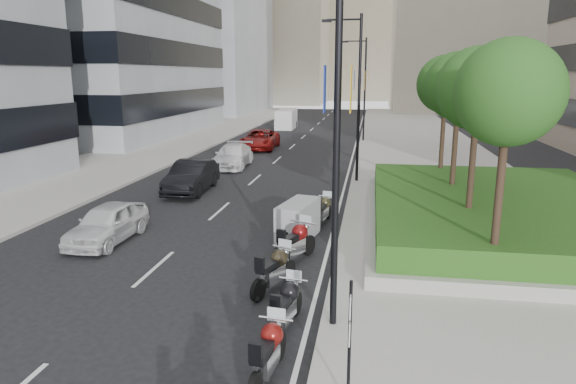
% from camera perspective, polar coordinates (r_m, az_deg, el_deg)
% --- Properties ---
extents(ground, '(160.00, 160.00, 0.00)m').
position_cam_1_polar(ground, '(12.82, -15.64, -15.02)').
color(ground, black).
rests_on(ground, ground).
extents(sidewalk_right, '(10.00, 100.00, 0.15)m').
position_cam_1_polar(sidewalk_right, '(40.81, 14.80, 4.30)').
color(sidewalk_right, '#9E9B93').
rests_on(sidewalk_right, ground).
extents(sidewalk_left, '(8.00, 100.00, 0.15)m').
position_cam_1_polar(sidewalk_left, '(44.05, -13.61, 4.97)').
color(sidewalk_left, '#9E9B93').
rests_on(sidewalk_left, ground).
extents(lane_edge, '(0.12, 100.00, 0.01)m').
position_cam_1_polar(lane_edge, '(40.65, 7.32, 4.49)').
color(lane_edge, silver).
rests_on(lane_edge, ground).
extents(lane_centre, '(0.12, 100.00, 0.01)m').
position_cam_1_polar(lane_centre, '(41.15, 0.05, 4.70)').
color(lane_centre, silver).
rests_on(lane_centre, ground).
extents(building_grey_far, '(22.00, 26.00, 30.00)m').
position_cam_1_polar(building_grey_far, '(85.78, -11.15, 18.80)').
color(building_grey_far, gray).
rests_on(building_grey_far, ground).
extents(building_cream_left, '(26.00, 24.00, 34.00)m').
position_cam_1_polar(building_cream_left, '(113.13, -2.63, 18.56)').
color(building_cream_left, '#B7AD93').
rests_on(building_cream_left, ground).
extents(building_cream_centre, '(30.00, 24.00, 38.00)m').
position_cam_1_polar(building_cream_centre, '(130.89, 8.36, 18.56)').
color(building_cream_centre, '#B7AD93').
rests_on(building_cream_centre, ground).
extents(planter, '(10.00, 14.00, 0.40)m').
position_cam_1_polar(planter, '(21.52, 22.27, -3.02)').
color(planter, '#9F9E94').
rests_on(planter, sidewalk_right).
extents(hedge, '(9.40, 13.40, 0.80)m').
position_cam_1_polar(hedge, '(21.37, 22.41, -1.47)').
color(hedge, '#1A3E11').
rests_on(hedge, planter).
extents(tree_0, '(2.80, 2.80, 6.30)m').
position_cam_1_polar(tree_0, '(14.61, 23.31, 10.01)').
color(tree_0, '#332319').
rests_on(tree_0, planter).
extents(tree_1, '(2.80, 2.80, 6.30)m').
position_cam_1_polar(tree_1, '(18.52, 20.39, 10.65)').
color(tree_1, '#332319').
rests_on(tree_1, planter).
extents(tree_2, '(2.80, 2.80, 6.30)m').
position_cam_1_polar(tree_2, '(22.47, 18.48, 11.06)').
color(tree_2, '#332319').
rests_on(tree_2, planter).
extents(tree_3, '(2.80, 2.80, 6.30)m').
position_cam_1_polar(tree_3, '(26.42, 17.14, 11.33)').
color(tree_3, '#332319').
rests_on(tree_3, planter).
extents(lamp_post_0, '(2.34, 0.45, 9.00)m').
position_cam_1_polar(lamp_post_0, '(11.26, 4.70, 8.60)').
color(lamp_post_0, black).
rests_on(lamp_post_0, ground).
extents(lamp_post_1, '(2.34, 0.45, 9.00)m').
position_cam_1_polar(lamp_post_1, '(28.22, 7.60, 11.12)').
color(lamp_post_1, black).
rests_on(lamp_post_1, ground).
extents(lamp_post_2, '(2.34, 0.45, 9.00)m').
position_cam_1_polar(lamp_post_2, '(46.21, 8.35, 11.77)').
color(lamp_post_2, black).
rests_on(lamp_post_2, ground).
extents(parking_sign, '(0.06, 0.32, 2.50)m').
position_cam_1_polar(parking_sign, '(9.33, 6.86, -15.67)').
color(parking_sign, black).
rests_on(parking_sign, ground).
extents(motorcycle_1, '(0.72, 2.15, 1.07)m').
position_cam_1_polar(motorcycle_1, '(10.58, -2.19, -17.36)').
color(motorcycle_1, black).
rests_on(motorcycle_1, ground).
extents(motorcycle_2, '(0.72, 2.15, 1.07)m').
position_cam_1_polar(motorcycle_2, '(12.40, -0.16, -12.54)').
color(motorcycle_2, black).
rests_on(motorcycle_2, ground).
extents(motorcycle_3, '(1.01, 2.16, 1.12)m').
position_cam_1_polar(motorcycle_3, '(14.44, -1.48, -8.64)').
color(motorcycle_3, black).
rests_on(motorcycle_3, ground).
extents(motorcycle_4, '(1.16, 2.29, 1.21)m').
position_cam_1_polar(motorcycle_4, '(16.47, 0.84, -5.69)').
color(motorcycle_4, black).
rests_on(motorcycle_4, ground).
extents(motorcycle_5, '(1.42, 2.48, 1.42)m').
position_cam_1_polar(motorcycle_5, '(18.65, 1.14, -3.25)').
color(motorcycle_5, black).
rests_on(motorcycle_5, ground).
extents(motorcycle_6, '(0.71, 2.09, 1.05)m').
position_cam_1_polar(motorcycle_6, '(20.76, 3.96, -2.02)').
color(motorcycle_6, black).
rests_on(motorcycle_6, ground).
extents(car_a, '(1.72, 4.09, 1.38)m').
position_cam_1_polar(car_a, '(19.60, -19.43, -3.26)').
color(car_a, silver).
rests_on(car_a, ground).
extents(car_b, '(1.85, 4.90, 1.60)m').
position_cam_1_polar(car_b, '(26.74, -10.66, 1.70)').
color(car_b, black).
rests_on(car_b, ground).
extents(car_c, '(2.24, 5.12, 1.46)m').
position_cam_1_polar(car_c, '(33.60, -6.18, 4.01)').
color(car_c, white).
rests_on(car_c, ground).
extents(car_d, '(2.71, 5.67, 1.56)m').
position_cam_1_polar(car_d, '(41.69, -3.15, 5.86)').
color(car_d, maroon).
rests_on(car_d, ground).
extents(delivery_van, '(1.99, 4.96, 2.07)m').
position_cam_1_polar(delivery_van, '(57.55, -0.21, 8.02)').
color(delivery_van, white).
rests_on(delivery_van, ground).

